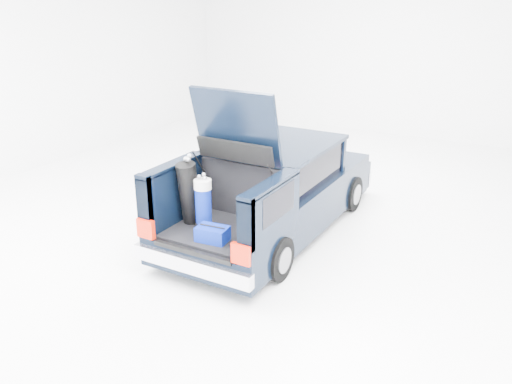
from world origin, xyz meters
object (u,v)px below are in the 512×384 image
Objects in this scene: black_golf_bag at (189,193)px; blue_golf_bag at (203,204)px; blue_duffel at (213,234)px; red_suitcase at (260,215)px; car at (275,189)px.

black_golf_bag is 0.29m from blue_golf_bag.
blue_golf_bag is 1.83× the size of blue_duffel.
red_suitcase reaches higher than blue_duffel.
blue_golf_bag reaches higher than blue_duffel.
red_suitcase is 1.04m from black_golf_bag.
black_golf_bag reaches higher than blue_duffel.
black_golf_bag is at bearing 170.11° from red_suitcase.
blue_golf_bag is at bearing 133.85° from blue_duffel.
car is 5.83× the size of blue_golf_bag.
blue_golf_bag is at bearing -13.69° from black_golf_bag.
red_suitcase is at bearing -0.35° from blue_golf_bag.
car is 10.65× the size of blue_duffel.
blue_golf_bag is at bearing 177.93° from red_suitcase.
red_suitcase is 0.79m from blue_golf_bag.
car is 8.64× the size of red_suitcase.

